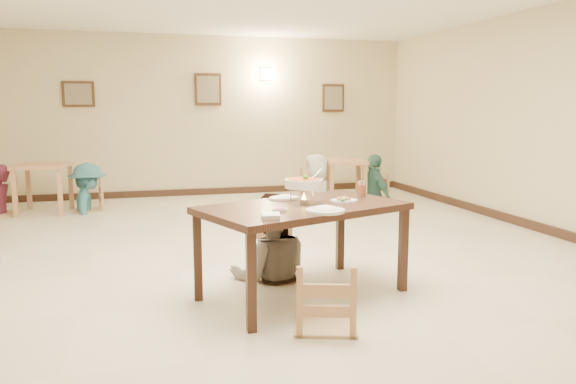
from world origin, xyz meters
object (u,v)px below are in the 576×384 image
object	(u,v)px
drink_glass	(362,189)
bg_diner_d	(375,154)
bg_table_left	(43,173)
bg_diner_b	(87,163)
curry_warmer	(304,184)
main_table	(303,214)
chair_far	(269,225)
bg_table_right	(345,167)
bg_chair_rl	(317,171)
main_diner	(270,193)
bg_chair_lr	(88,183)
bg_chair_rr	(374,175)
chair_near	(326,264)
bg_diner_c	(317,154)

from	to	relation	value
drink_glass	bg_diner_d	world-z (taller)	bg_diner_d
bg_table_left	bg_diner_b	bearing A→B (deg)	-2.06
curry_warmer	main_table	bearing A→B (deg)	-112.52
curry_warmer	bg_table_left	size ratio (longest dim) A/B	0.43
chair_far	bg_table_left	xyz separation A→B (m)	(-2.68, 4.20, 0.13)
bg_table_right	bg_diner_d	distance (m)	0.61
curry_warmer	bg_chair_rl	distance (m)	5.07
main_diner	bg_chair_lr	world-z (taller)	main_diner
bg_chair_rr	bg_diner_b	bearing A→B (deg)	-97.18
bg_table_right	bg_diner_b	size ratio (longest dim) A/B	0.54
bg_chair_rl	chair_far	bearing A→B (deg)	157.60
chair_near	drink_glass	world-z (taller)	chair_near
curry_warmer	bg_chair_rr	world-z (taller)	curry_warmer
drink_glass	bg_chair_rr	distance (m)	5.10
bg_table_left	bg_diner_d	size ratio (longest dim) A/B	0.54
main_diner	bg_diner_b	bearing A→B (deg)	-56.89
bg_chair_rl	bg_diner_d	bearing A→B (deg)	-85.39
main_table	main_diner	world-z (taller)	main_diner
bg_chair_lr	chair_far	bearing A→B (deg)	17.28
bg_diner_d	bg_chair_rl	bearing A→B (deg)	80.16
bg_chair_rr	bg_diner_c	size ratio (longest dim) A/B	0.52
curry_warmer	bg_table_right	bearing A→B (deg)	64.93
chair_far	drink_glass	world-z (taller)	chair_far
main_table	bg_diner_c	distance (m)	5.12
main_table	drink_glass	distance (m)	0.74
bg_chair_lr	bg_diner_b	bearing A→B (deg)	0.00
bg_diner_b	bg_diner_d	distance (m)	5.01
bg_diner_b	bg_diner_d	xyz separation A→B (m)	(5.01, -0.00, 0.03)
bg_chair_rl	bg_diner_b	size ratio (longest dim) A/B	0.69
drink_glass	bg_chair_rr	size ratio (longest dim) A/B	0.18
chair_far	bg_chair_rl	xyz separation A→B (m)	(1.86, 4.12, 0.03)
chair_near	bg_chair_rl	xyz separation A→B (m)	(1.76, 5.57, 0.04)
bg_table_left	bg_diner_b	xyz separation A→B (m)	(0.67, -0.02, 0.14)
bg_table_right	bg_diner_b	bearing A→B (deg)	-179.80
chair_near	drink_glass	distance (m)	1.32
bg_chair_rl	bg_diner_b	bearing A→B (deg)	91.09
main_table	bg_diner_c	size ratio (longest dim) A/B	1.18
chair_near	bg_diner_d	xyz separation A→B (m)	(2.90, 5.63, 0.32)
bg_chair_rl	bg_diner_c	size ratio (longest dim) A/B	0.64
bg_table_right	drink_glass	bearing A→B (deg)	-109.33
main_diner	bg_chair_lr	xyz separation A→B (m)	(-2.00, 4.28, -0.39)
chair_far	bg_table_right	size ratio (longest dim) A/B	1.22
curry_warmer	bg_chair_rl	bearing A→B (deg)	70.44
bg_table_right	bg_diner_b	distance (m)	4.45
main_table	bg_chair_rl	size ratio (longest dim) A/B	1.83
main_table	bg_diner_d	world-z (taller)	bg_diner_d
bg_table_right	bg_chair_lr	world-z (taller)	bg_chair_lr
bg_table_left	bg_chair_rr	world-z (taller)	bg_chair_rr
curry_warmer	bg_diner_d	world-z (taller)	bg_diner_d
main_diner	chair_near	bearing A→B (deg)	102.56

